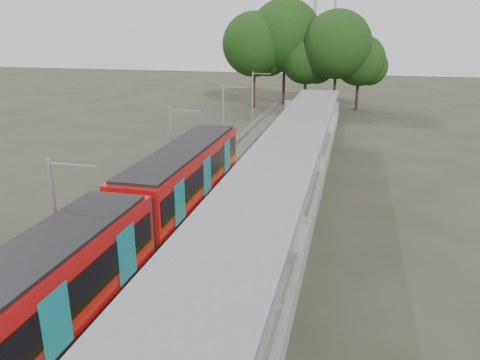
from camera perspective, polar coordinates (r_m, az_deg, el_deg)
name	(u,v)px	position (r m, az deg, el deg)	size (l,w,h in m)	color
trackbed	(205,186)	(30.58, -4.29, -0.75)	(3.00, 70.00, 0.24)	#59544C
platform	(273,186)	(29.44, 4.06, -0.73)	(6.00, 50.00, 1.00)	gray
tactile_strip	(234,175)	(29.78, -0.76, 0.58)	(0.60, 50.00, 0.02)	gold
end_fence	(311,106)	(53.30, 8.70, 8.90)	(6.00, 0.10, 1.20)	#9EA0A5
train	(127,223)	(20.59, -13.62, -5.13)	(2.74, 27.60, 3.62)	black
canopy	(293,144)	(24.55, 6.44, 4.36)	(3.27, 38.00, 3.66)	#9EA0A5
tree_cluster	(300,45)	(60.51, 7.31, 16.05)	(20.07, 10.89, 13.49)	#382316
catenary_masts	(173,147)	(29.45, -8.20, 4.04)	(2.08, 48.16, 5.40)	#9EA0A5
bench_mid	(276,244)	(19.48, 4.43, -7.73)	(0.89, 1.52, 1.00)	#111755
bench_far	(316,126)	(42.69, 9.22, 6.51)	(0.95, 1.58, 1.04)	#111755
info_pillar_near	(234,346)	(13.60, -0.80, -19.53)	(0.36, 0.36, 1.62)	beige
info_pillar_far	(290,162)	(30.10, 6.06, 2.23)	(0.41, 0.41, 1.84)	beige
litter_bin	(271,196)	(24.97, 3.78, -1.96)	(0.43, 0.43, 0.88)	#9EA0A5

